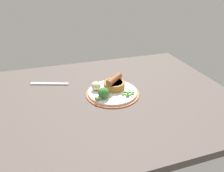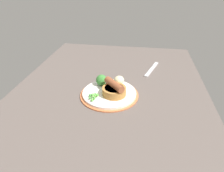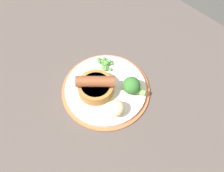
% 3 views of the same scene
% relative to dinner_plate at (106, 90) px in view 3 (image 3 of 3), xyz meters
% --- Properties ---
extents(dining_table, '(1.10, 0.80, 0.03)m').
position_rel_dinner_plate_xyz_m(dining_table, '(0.04, 0.01, -0.02)').
color(dining_table, '#564C47').
rests_on(dining_table, ground).
extents(dinner_plate, '(0.23, 0.23, 0.01)m').
position_rel_dinner_plate_xyz_m(dinner_plate, '(0.00, 0.00, 0.00)').
color(dinner_plate, '#CC6B3D').
rests_on(dinner_plate, dining_table).
extents(sausage_pudding, '(0.09, 0.09, 0.06)m').
position_rel_dinner_plate_xyz_m(sausage_pudding, '(-0.01, -0.02, 0.03)').
color(sausage_pudding, '#AD7538').
rests_on(sausage_pudding, dinner_plate).
extents(pea_pile, '(0.05, 0.04, 0.02)m').
position_rel_dinner_plate_xyz_m(pea_pile, '(-0.05, 0.05, 0.02)').
color(pea_pile, '#5BB647').
rests_on(pea_pile, dinner_plate).
extents(broccoli_floret_near, '(0.06, 0.05, 0.05)m').
position_rel_dinner_plate_xyz_m(broccoli_floret_near, '(0.05, 0.04, 0.03)').
color(broccoli_floret_near, '#387A33').
rests_on(broccoli_floret_near, dinner_plate).
extents(potato_chunk_1, '(0.05, 0.06, 0.04)m').
position_rel_dinner_plate_xyz_m(potato_chunk_1, '(0.07, -0.03, 0.03)').
color(potato_chunk_1, beige).
rests_on(potato_chunk_1, dinner_plate).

